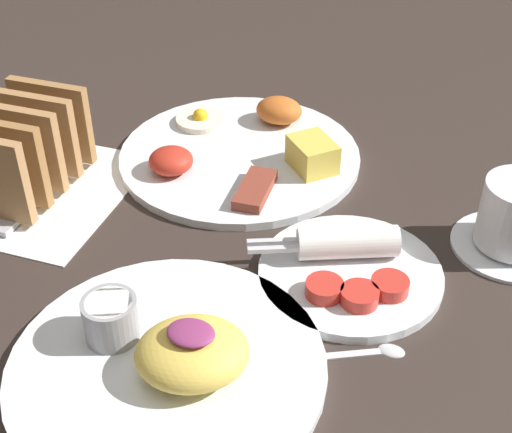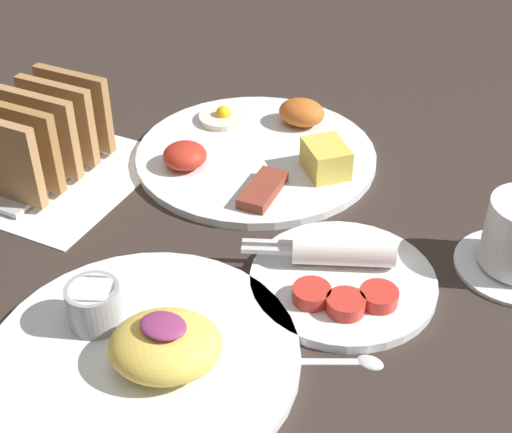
% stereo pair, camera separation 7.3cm
% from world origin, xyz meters
% --- Properties ---
extents(ground_plane, '(3.00, 3.00, 0.00)m').
position_xyz_m(ground_plane, '(0.00, 0.00, 0.00)').
color(ground_plane, '#332823').
extents(napkin_flat, '(0.22, 0.22, 0.00)m').
position_xyz_m(napkin_flat, '(-0.21, 0.04, 0.00)').
color(napkin_flat, white).
rests_on(napkin_flat, ground_plane).
extents(plate_breakfast, '(0.29, 0.29, 0.05)m').
position_xyz_m(plate_breakfast, '(0.00, 0.18, 0.01)').
color(plate_breakfast, white).
rests_on(plate_breakfast, ground_plane).
extents(plate_condiments, '(0.19, 0.18, 0.04)m').
position_xyz_m(plate_condiments, '(0.18, 0.01, 0.01)').
color(plate_condiments, white).
rests_on(plate_condiments, ground_plane).
extents(plate_foreground, '(0.27, 0.27, 0.06)m').
position_xyz_m(plate_foreground, '(0.06, -0.16, 0.01)').
color(plate_foreground, white).
rests_on(plate_foreground, ground_plane).
extents(toast_rack, '(0.10, 0.18, 0.10)m').
position_xyz_m(toast_rack, '(-0.21, 0.04, 0.05)').
color(toast_rack, '#B7B7BC').
rests_on(toast_rack, ground_plane).
extents(teaspoon, '(0.12, 0.06, 0.01)m').
position_xyz_m(teaspoon, '(0.20, -0.09, 0.00)').
color(teaspoon, silver).
rests_on(teaspoon, ground_plane).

